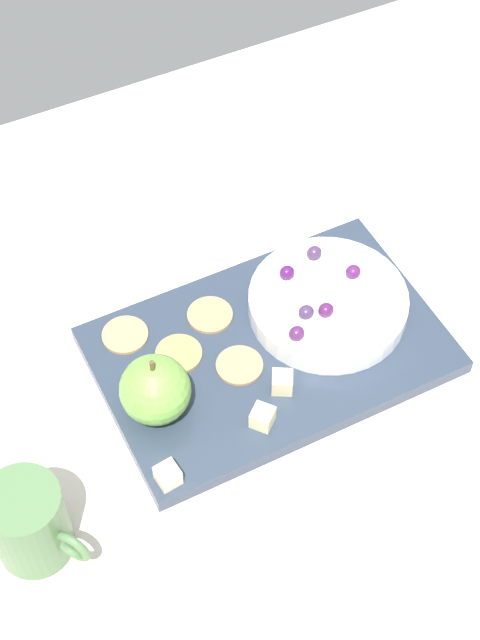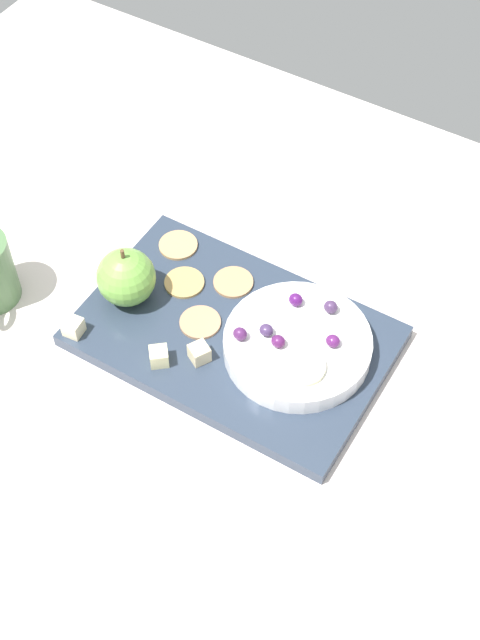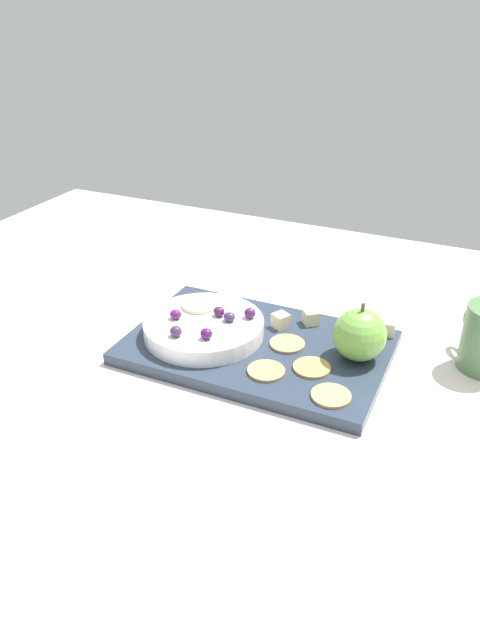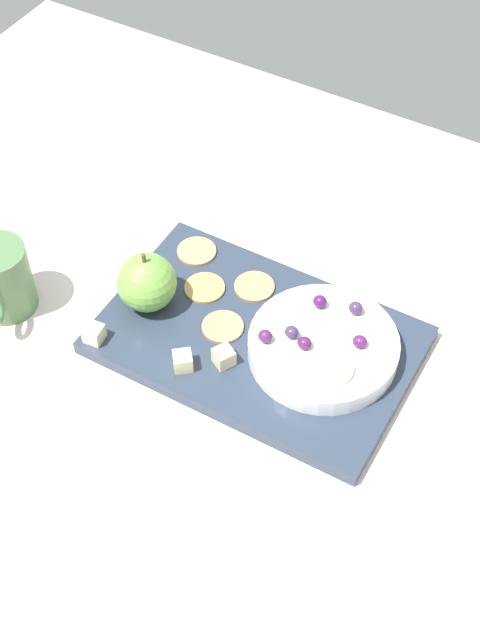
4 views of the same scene
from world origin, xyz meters
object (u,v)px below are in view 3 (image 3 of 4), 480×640
object	(u,v)px
apple_whole	(359,336)
grape_3	(229,317)
cracker_2	(266,371)
grape_1	(176,314)
serving_dish	(204,327)
grape_2	(251,312)
grape_4	(206,334)
cracker_0	(312,368)
cheese_cube_0	(311,317)
cracker_3	(287,344)
cheese_cube_1	(281,321)
cracker_1	(331,396)
cheese_cube_2	(388,328)
apple_slice_0	(199,305)
grape_5	(219,312)
platter	(257,347)
grape_0	(176,331)

from	to	relation	value
apple_whole	grape_3	world-z (taller)	apple_whole
cracker_2	grape_1	world-z (taller)	grape_1
serving_dish	grape_2	xyz separation A→B (cm)	(-5.96, -3.70, 2.07)
grape_1	grape_4	distance (cm)	7.42
cracker_0	grape_1	xyz separation A→B (cm)	(21.37, -0.58, 3.05)
cheese_cube_0	serving_dish	bearing A→B (deg)	36.24
cheese_cube_0	cracker_3	world-z (taller)	cheese_cube_0
cheese_cube_1	grape_3	size ratio (longest dim) A/B	1.26
cracker_3	grape_1	distance (cm)	16.90
cracker_1	grape_2	world-z (taller)	grape_2
cracker_2	cheese_cube_2	bearing A→B (deg)	-127.03
cracker_3	apple_slice_0	xyz separation A→B (cm)	(14.75, -0.93, 2.62)
grape_1	grape_3	size ratio (longest dim) A/B	1.00
grape_4	cheese_cube_2	bearing A→B (deg)	-143.81
grape_5	platter	bearing A→B (deg)	174.25
cracker_1	cracker_3	bearing A→B (deg)	-44.85
grape_4	platter	bearing A→B (deg)	-131.70
grape_5	grape_3	bearing A→B (deg)	159.80
cheese_cube_0	grape_1	xyz separation A→B (cm)	(17.25, 11.16, 2.16)
serving_dish	cracker_0	bearing A→B (deg)	173.66
grape_1	grape_3	xyz separation A→B (cm)	(-7.50, -2.63, -0.02)
cheese_cube_2	grape_0	world-z (taller)	grape_0
cheese_cube_2	cracker_2	size ratio (longest dim) A/B	0.43
serving_dish	grape_0	bearing A→B (deg)	76.75
serving_dish	cheese_cube_2	world-z (taller)	serving_dish
cheese_cube_1	cracker_3	xyz separation A→B (cm)	(-2.78, 4.49, -0.89)
serving_dish	grape_3	xyz separation A→B (cm)	(-3.61, -1.26, 1.98)
platter	cheese_cube_1	bearing A→B (deg)	-104.56
cheese_cube_1	grape_0	world-z (taller)	grape_0
cracker_1	grape_2	size ratio (longest dim) A/B	2.95
apple_whole	grape_0	world-z (taller)	apple_whole
apple_slice_0	platter	bearing A→B (deg)	169.23
grape_4	cheese_cube_1	bearing A→B (deg)	-120.30
serving_dish	cracker_0	world-z (taller)	serving_dish
platter	cheese_cube_0	world-z (taller)	cheese_cube_0
cracker_1	cheese_cube_1	bearing A→B (deg)	-48.65
cheese_cube_2	apple_slice_0	size ratio (longest dim) A/B	0.41
cheese_cube_0	grape_4	distance (cm)	17.92
apple_slice_0	cracker_3	bearing A→B (deg)	176.38
grape_0	grape_2	size ratio (longest dim) A/B	1.00
cheese_cube_1	grape_2	distance (cm)	5.29
cracker_0	cracker_2	xyz separation A→B (cm)	(5.34, 3.28, 0.00)
platter	grape_2	size ratio (longest dim) A/B	21.44
cheese_cube_1	grape_0	distance (cm)	16.80
cheese_cube_2	grape_4	xyz separation A→B (cm)	(21.94, 16.06, 2.23)
cracker_1	apple_slice_0	world-z (taller)	apple_slice_0
apple_whole	cracker_3	size ratio (longest dim) A/B	1.44
platter	grape_4	xyz separation A→B (cm)	(5.24, 5.89, 4.24)
apple_whole	cracker_2	bearing A→B (deg)	39.07
cheese_cube_2	grape_0	size ratio (longest dim) A/B	1.26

